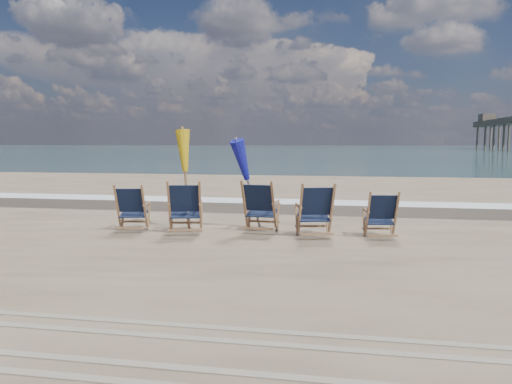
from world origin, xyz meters
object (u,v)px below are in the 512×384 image
at_px(beach_chair_4, 396,215).
at_px(umbrella_yellow, 186,156).
at_px(beach_chair_2, 274,207).
at_px(beach_chair_1, 200,207).
at_px(beach_chair_3, 332,210).
at_px(umbrella_blue, 250,160).
at_px(beach_chair_0, 144,208).

relative_size(beach_chair_4, umbrella_yellow, 0.45).
bearing_deg(beach_chair_2, beach_chair_1, 16.98).
distance_m(beach_chair_1, beach_chair_2, 1.45).
xyz_separation_m(beach_chair_3, beach_chair_4, (1.18, 0.09, -0.07)).
bearing_deg(beach_chair_4, umbrella_yellow, -11.47).
relative_size(beach_chair_2, beach_chair_3, 1.00).
distance_m(beach_chair_1, umbrella_yellow, 1.12).
distance_m(umbrella_yellow, umbrella_blue, 1.31).
bearing_deg(umbrella_yellow, beach_chair_1, -41.02).
height_order(beach_chair_0, beach_chair_2, beach_chair_2).
height_order(beach_chair_2, umbrella_blue, umbrella_blue).
height_order(beach_chair_1, umbrella_yellow, umbrella_yellow).
bearing_deg(beach_chair_2, beach_chair_4, 178.35).
xyz_separation_m(beach_chair_2, beach_chair_4, (2.33, -0.20, -0.07)).
relative_size(beach_chair_0, beach_chair_4, 1.06).
bearing_deg(beach_chair_3, beach_chair_2, -28.67).
xyz_separation_m(beach_chair_0, beach_chair_2, (2.59, 0.31, 0.05)).
bearing_deg(beach_chair_1, umbrella_blue, -153.61).
xyz_separation_m(beach_chair_1, beach_chair_4, (3.74, 0.15, -0.08)).
height_order(beach_chair_4, umbrella_yellow, umbrella_yellow).
distance_m(beach_chair_0, beach_chair_1, 1.19).
xyz_separation_m(beach_chair_2, beach_chair_3, (1.15, -0.29, 0.00)).
relative_size(beach_chair_0, umbrella_blue, 0.50).
relative_size(beach_chair_0, beach_chair_2, 0.91).
relative_size(beach_chair_1, beach_chair_3, 1.01).
xyz_separation_m(beach_chair_4, umbrella_blue, (-2.89, 0.58, 0.98)).
distance_m(beach_chair_0, umbrella_yellow, 1.34).
distance_m(beach_chair_4, umbrella_yellow, 4.28).
xyz_separation_m(beach_chair_1, beach_chair_2, (1.41, 0.35, -0.01)).
height_order(beach_chair_4, umbrella_blue, umbrella_blue).
bearing_deg(beach_chair_3, beach_chair_1, -13.40).
distance_m(beach_chair_1, beach_chair_4, 3.75).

